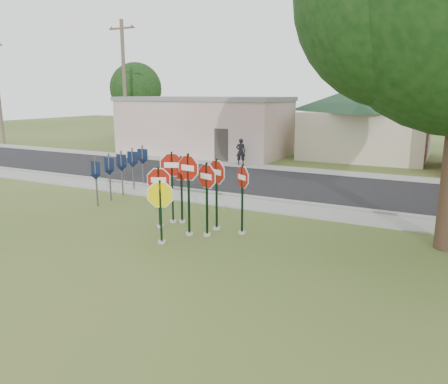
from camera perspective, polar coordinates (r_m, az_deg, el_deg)
The scene contains 19 objects.
ground at distance 13.29m, azimuth -7.75°, elevation -6.77°, with size 120.00×120.00×0.00m, color #37501E.
sidewalk_near at distance 17.86m, azimuth 2.43°, elevation -1.49°, with size 60.00×1.60×0.06m, color gray.
road at distance 21.92m, azimuth 7.43°, elevation 1.05°, with size 60.00×7.00×0.04m, color black.
sidewalk_far at distance 25.93m, azimuth 10.72°, elevation 2.77°, with size 60.00×1.60×0.06m, color gray.
curb at distance 18.73m, azimuth 3.73°, elevation -0.71°, with size 60.00×0.20×0.14m, color gray.
stop_sign_center at distance 13.63m, azimuth -4.66°, elevation 1.30°, with size 1.10×0.24×2.73m.
stop_sign_yellow at distance 13.05m, azimuth -8.29°, elevation -1.63°, with size 1.00×0.49×2.05m.
stop_sign_left at distance 14.59m, azimuth -8.49°, elevation 0.34°, with size 1.00×0.47×2.19m.
stop_sign_right at distance 13.54m, azimuth -2.26°, elevation 0.39°, with size 1.03×0.35×2.46m.
stop_sign_back_right at distance 14.17m, azimuth -0.98°, elevation 1.05°, with size 1.03×0.43×2.49m.
stop_sign_back_left at distance 15.05m, azimuth -5.58°, elevation 1.57°, with size 1.11×0.24×2.45m.
stop_sign_far_right at distance 13.76m, azimuth 2.41°, elevation 0.13°, with size 0.81×0.57×2.34m.
stop_sign_far_left at distance 15.09m, azimuth -6.79°, elevation 2.04°, with size 1.04×0.51×2.61m.
route_sign_row at distance 19.69m, azimuth -13.22°, elevation 3.06°, with size 1.43×4.63×2.00m.
building_stucco at distance 32.65m, azimuth -2.59°, elevation 8.73°, with size 12.20×6.20×4.20m.
building_house at distance 32.64m, azimuth 18.45°, elevation 10.74°, with size 11.60×11.60×6.20m.
utility_pole_near at distance 33.15m, azimuth -12.87°, elevation 13.37°, with size 2.20×0.26×9.50m.
bg_tree_left at distance 43.76m, azimuth -11.43°, elevation 13.08°, with size 4.90×4.90×7.35m.
pedestrian at distance 27.34m, azimuth 2.20°, elevation 5.29°, with size 0.60×0.39×1.65m, color black.
Camera 1 is at (7.31, -10.19, 4.41)m, focal length 35.00 mm.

